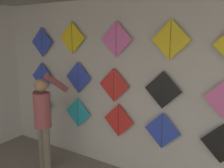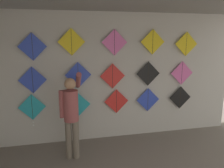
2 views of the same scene
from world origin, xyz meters
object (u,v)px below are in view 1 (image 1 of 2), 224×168
kite_0 (42,105)px  kite_10 (42,42)px  kite_7 (114,85)px  kite_5 (42,77)px  kite_3 (162,131)px  shopkeeper (43,116)px  kite_13 (170,40)px  kite_1 (78,113)px  kite_12 (116,39)px  kite_8 (163,90)px  kite_4 (222,144)px  kite_6 (78,78)px  kite_2 (118,120)px  kite_11 (72,38)px

kite_0 → kite_10: (0.09, 0.00, 1.26)m
kite_7 → kite_10: kite_10 is taller
kite_7 → kite_5: bearing=180.0°
kite_3 → kite_10: bearing=180.0°
shopkeeper → kite_0: (-0.77, 0.66, -0.10)m
kite_7 → kite_13: 1.16m
shopkeeper → kite_5: 1.10m
shopkeeper → kite_3: 1.89m
kite_1 → kite_7: 0.98m
kite_0 → kite_12: kite_12 is taller
kite_8 → kite_12: kite_12 is taller
kite_1 → kite_3: bearing=0.0°
kite_1 → kite_4: kite_4 is taller
shopkeeper → kite_0: shopkeeper is taller
kite_10 → kite_5: bearing=180.0°
kite_8 → kite_0: bearing=-180.0°
kite_0 → kite_6: kite_6 is taller
kite_4 → kite_5: bearing=180.0°
kite_5 → kite_0: bearing=-179.2°
kite_2 → kite_11: 1.62m
kite_11 → kite_4: bearing=0.0°
kite_13 → kite_3: bearing=180.0°
kite_4 → kite_8: (-0.84, 0.00, 0.61)m
kite_2 → kite_13: kite_13 is taller
kite_0 → kite_12: (1.75, 0.00, 1.33)m
kite_2 → kite_5: kite_5 is taller
kite_2 → kite_6: 1.04m
shopkeeper → kite_8: (1.76, 0.66, 0.53)m
kite_13 → kite_5: bearing=180.0°
kite_0 → kite_10: size_ratio=1.25×
kite_8 → kite_11: kite_11 is taller
kite_8 → kite_6: bearing=180.0°
kite_8 → kite_10: size_ratio=1.00×
kite_0 → kite_13: kite_13 is taller
kite_0 → kite_8: 2.61m
kite_6 → kite_11: 0.69m
kite_4 → kite_12: 2.08m
kite_2 → kite_6: bearing=180.0°
kite_10 → kite_12: 1.66m
shopkeeper → kite_2: bearing=43.0°
kite_1 → kite_8: 1.71m
kite_0 → kite_13: 2.93m
kite_11 → kite_12: bearing=0.0°
kite_12 → kite_13: size_ratio=1.00×
kite_0 → kite_11: 1.59m
kite_2 → kite_3: kite_2 is taller
kite_12 → shopkeeper: bearing=-145.8°
kite_2 → kite_3: (0.75, 0.00, -0.01)m
kite_5 → kite_7: (1.66, 0.00, 0.02)m
kite_8 → kite_13: 0.71m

